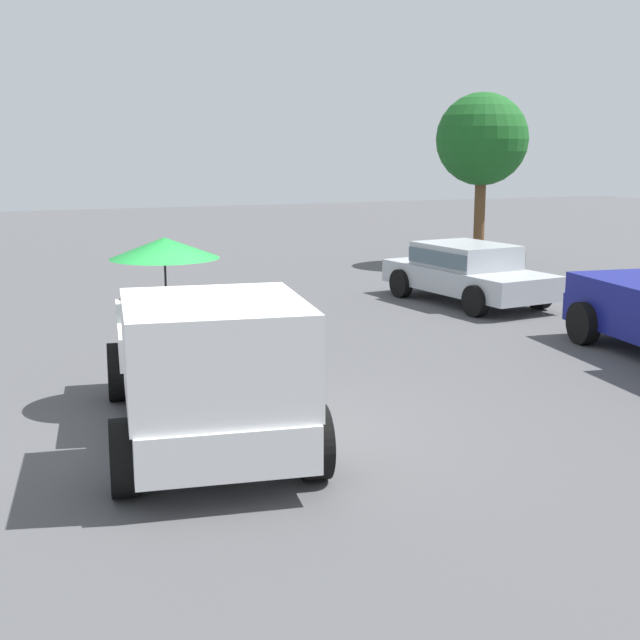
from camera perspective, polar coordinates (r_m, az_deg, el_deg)
The scene contains 4 objects.
ground_plane at distance 10.90m, azimuth -7.62°, elevation -7.35°, with size 80.00×80.00×0.00m, color #4C4C4F.
pickup_truck_main at distance 10.25m, azimuth -7.63°, elevation -2.81°, with size 5.27×2.86×2.29m.
parked_sedan_far at distance 19.81m, azimuth 9.60°, elevation 3.24°, with size 4.48×2.37×1.33m.
tree_by_lot at distance 26.20m, azimuth 10.56°, elevation 11.49°, with size 2.67×2.67×5.00m.
Camera 1 is at (10.01, -2.58, 3.47)m, focal length 48.92 mm.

